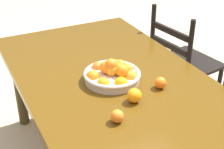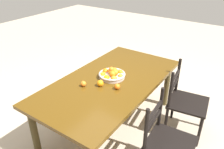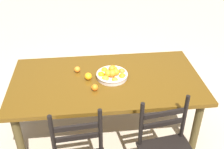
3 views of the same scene
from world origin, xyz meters
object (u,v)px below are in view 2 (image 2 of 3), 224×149
at_px(chair_by_cabinet, 166,142).
at_px(orange_loose_2, 100,83).
at_px(dining_table, 110,85).
at_px(orange_loose_0, 83,84).
at_px(fruit_bowl, 112,74).
at_px(chair_near_window, 185,102).
at_px(orange_loose_1, 117,87).

xyz_separation_m(chair_by_cabinet, orange_loose_2, (-0.11, -0.89, 0.32)).
relative_size(dining_table, orange_loose_0, 30.68).
relative_size(dining_table, fruit_bowl, 5.97).
xyz_separation_m(chair_near_window, fruit_bowl, (0.39, -0.83, 0.32)).
bearing_deg(chair_by_cabinet, chair_near_window, 0.83).
bearing_deg(orange_loose_2, chair_near_window, 127.91).
height_order(chair_by_cabinet, orange_loose_0, chair_by_cabinet).
height_order(orange_loose_1, orange_loose_2, orange_loose_2).
distance_m(dining_table, orange_loose_0, 0.36).
xyz_separation_m(chair_near_window, chair_by_cabinet, (0.75, 0.07, -0.01)).
distance_m(fruit_bowl, orange_loose_2, 0.25).
height_order(chair_near_window, orange_loose_2, chair_near_window).
bearing_deg(dining_table, orange_loose_1, 54.98).
relative_size(dining_table, chair_by_cabinet, 2.17).
bearing_deg(chair_by_cabinet, fruit_bowl, 63.84).
bearing_deg(fruit_bowl, dining_table, 14.40).
distance_m(fruit_bowl, orange_loose_1, 0.28).
bearing_deg(chair_near_window, dining_table, 111.46).
bearing_deg(orange_loose_2, dining_table, 176.23).
distance_m(chair_near_window, orange_loose_2, 1.09).
xyz_separation_m(fruit_bowl, orange_loose_1, (0.19, 0.20, -0.01)).
bearing_deg(orange_loose_1, dining_table, -125.02).
height_order(chair_near_window, orange_loose_1, chair_near_window).
bearing_deg(fruit_bowl, orange_loose_0, -23.26).
bearing_deg(fruit_bowl, chair_by_cabinet, 68.15).
xyz_separation_m(fruit_bowl, orange_loose_0, (0.36, -0.15, -0.01)).
distance_m(chair_by_cabinet, orange_loose_0, 1.10).
bearing_deg(orange_loose_2, orange_loose_1, 105.52).
height_order(chair_by_cabinet, orange_loose_2, chair_by_cabinet).
relative_size(chair_by_cabinet, fruit_bowl, 2.75).
distance_m(dining_table, orange_loose_2, 0.22).
relative_size(fruit_bowl, orange_loose_1, 5.06).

